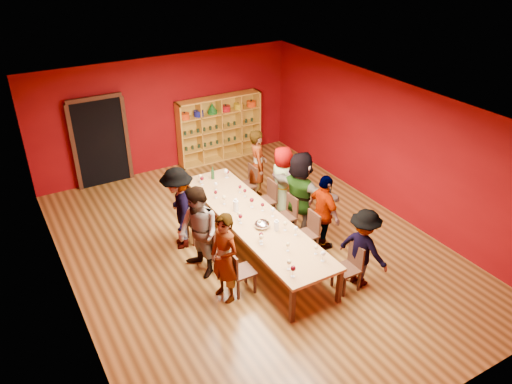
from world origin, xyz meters
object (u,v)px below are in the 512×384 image
(chair_person_left_3, at_px, (194,220))
(person_right_1, at_px, (324,213))
(chair_person_left_1, at_px, (238,270))
(chair_person_left_2, at_px, (216,245))
(spittoon_bowl, at_px, (262,224))
(person_right_0, at_px, (363,248))
(chair_person_right_2, at_px, (288,214))
(person_right_4, at_px, (258,165))
(chair_person_right_3, at_px, (268,198))
(wine_bottle, at_px, (213,174))
(person_left_3, at_px, (179,208))
(person_right_3, at_px, (283,181))
(shelving_unit, at_px, (219,125))
(person_right_2, at_px, (300,193))
(chair_person_right_1, at_px, (309,231))
(tasting_table, at_px, (253,219))
(person_left_1, at_px, (224,258))
(chair_person_right_4, at_px, (249,182))
(chair_person_right_0, at_px, (350,265))
(person_left_2, at_px, (198,232))

(chair_person_left_3, relative_size, person_right_1, 0.55)
(chair_person_left_1, relative_size, chair_person_left_3, 1.00)
(chair_person_left_2, xyz_separation_m, spittoon_bowl, (0.88, -0.23, 0.32))
(person_right_0, distance_m, chair_person_right_2, 2.09)
(person_right_4, bearing_deg, chair_person_right_3, -172.92)
(chair_person_left_3, bearing_deg, wine_bottle, 47.75)
(person_right_1, relative_size, wine_bottle, 5.42)
(person_left_3, distance_m, person_right_3, 2.51)
(person_right_3, bearing_deg, shelving_unit, -5.96)
(chair_person_left_3, xyz_separation_m, person_right_2, (2.12, -0.74, 0.42))
(chair_person_right_1, bearing_deg, tasting_table, 143.96)
(chair_person_right_1, xyz_separation_m, person_right_2, (0.30, 0.78, 0.42))
(shelving_unit, bearing_deg, person_left_1, -115.45)
(chair_person_right_1, height_order, person_right_2, person_right_2)
(chair_person_left_3, height_order, chair_person_right_4, same)
(chair_person_left_3, distance_m, person_left_3, 0.49)
(chair_person_left_3, height_order, person_right_0, person_right_0)
(chair_person_left_1, distance_m, person_left_3, 1.97)
(chair_person_right_0, bearing_deg, person_right_1, 75.06)
(chair_person_left_1, bearing_deg, chair_person_right_4, 57.41)
(chair_person_right_1, xyz_separation_m, chair_person_right_4, (0.00, 2.45, 0.00))
(chair_person_left_1, height_order, person_right_3, person_right_3)
(person_right_1, bearing_deg, person_right_2, 3.62)
(person_left_1, distance_m, person_right_0, 2.49)
(shelving_unit, height_order, chair_person_left_3, shelving_unit)
(tasting_table, height_order, person_left_1, person_left_1)
(chair_person_right_1, height_order, person_right_4, person_right_4)
(shelving_unit, distance_m, person_right_1, 4.98)
(chair_person_left_2, xyz_separation_m, chair_person_right_2, (1.82, 0.30, 0.00))
(chair_person_right_0, relative_size, person_right_0, 0.58)
(chair_person_right_0, relative_size, chair_person_right_3, 1.00)
(chair_person_right_3, bearing_deg, chair_person_right_4, 90.00)
(chair_person_right_1, bearing_deg, person_left_2, 167.48)
(chair_person_right_2, distance_m, spittoon_bowl, 1.13)
(tasting_table, height_order, person_right_0, person_right_0)
(chair_person_left_2, relative_size, chair_person_right_4, 1.00)
(chair_person_left_1, bearing_deg, tasting_table, 49.38)
(person_left_1, height_order, spittoon_bowl, person_left_1)
(chair_person_right_3, bearing_deg, tasting_table, -135.02)
(person_right_4, relative_size, wine_bottle, 5.83)
(person_left_2, relative_size, person_right_1, 1.11)
(chair_person_left_1, xyz_separation_m, chair_person_right_3, (1.82, 1.97, 0.00))
(person_right_3, distance_m, chair_person_right_4, 1.01)
(chair_person_left_2, bearing_deg, chair_person_right_1, -14.76)
(person_left_2, distance_m, person_right_3, 2.77)
(chair_person_left_1, relative_size, person_right_4, 0.51)
(person_left_1, xyz_separation_m, person_left_3, (-0.06, 1.91, 0.03))
(person_left_1, bearing_deg, chair_person_left_1, 76.30)
(chair_person_left_2, distance_m, wine_bottle, 2.31)
(person_left_3, bearing_deg, chair_person_right_2, 87.23)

